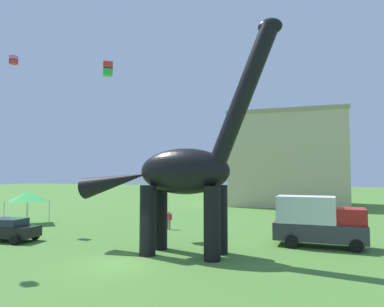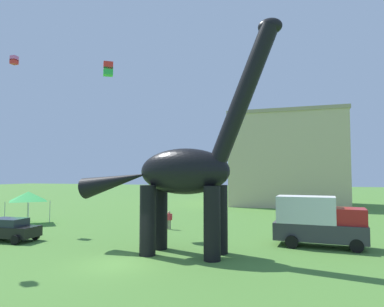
% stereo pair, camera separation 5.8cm
% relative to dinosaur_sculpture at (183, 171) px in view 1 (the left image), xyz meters
% --- Properties ---
extents(ground_plane, '(240.00, 240.00, 0.00)m').
position_rel_dinosaur_sculpture_xyz_m(ground_plane, '(-2.46, -3.11, -4.80)').
color(ground_plane, '#4C7F33').
extents(dinosaur_sculpture, '(12.69, 2.69, 13.27)m').
position_rel_dinosaur_sculpture_xyz_m(dinosaur_sculpture, '(0.00, 0.00, 0.00)').
color(dinosaur_sculpture, black).
rests_on(dinosaur_sculpture, ground_plane).
extents(parked_sedan_left, '(4.32, 2.08, 1.55)m').
position_rel_dinosaur_sculpture_xyz_m(parked_sedan_left, '(-12.94, -0.07, -3.99)').
color(parked_sedan_left, black).
rests_on(parked_sedan_left, ground_plane).
extents(parked_box_truck, '(5.71, 2.42, 3.20)m').
position_rel_dinosaur_sculpture_xyz_m(parked_box_truck, '(7.48, 4.67, -3.15)').
color(parked_box_truck, '#38383D').
rests_on(parked_box_truck, ground_plane).
extents(person_photographer, '(0.42, 0.18, 1.11)m').
position_rel_dinosaur_sculpture_xyz_m(person_photographer, '(-0.56, 8.91, -4.13)').
color(person_photographer, '#6B6056').
rests_on(person_photographer, ground_plane).
extents(person_strolling_adult, '(0.58, 0.25, 1.54)m').
position_rel_dinosaur_sculpture_xyz_m(person_strolling_adult, '(-4.18, 8.08, -3.87)').
color(person_strolling_adult, '#6B6056').
rests_on(person_strolling_adult, ground_plane).
extents(festival_canopy_tent, '(3.15, 3.15, 3.00)m').
position_rel_dinosaur_sculpture_xyz_m(festival_canopy_tent, '(-17.94, 6.90, -2.25)').
color(festival_canopy_tent, '#B2B2B7').
rests_on(festival_canopy_tent, ground_plane).
extents(kite_high_right, '(0.56, 0.56, 0.78)m').
position_rel_dinosaur_sculpture_xyz_m(kite_high_right, '(-18.69, 5.49, 10.40)').
color(kite_high_right, pink).
extents(kite_mid_center, '(1.10, 1.10, 1.13)m').
position_rel_dinosaur_sculpture_xyz_m(kite_mid_center, '(-9.14, 6.27, 8.86)').
color(kite_mid_center, red).
extents(background_building_block, '(16.27, 13.24, 13.63)m').
position_rel_dinosaur_sculpture_xyz_m(background_building_block, '(4.35, 35.16, 2.03)').
color(background_building_block, '#CCB78E').
rests_on(background_building_block, ground_plane).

